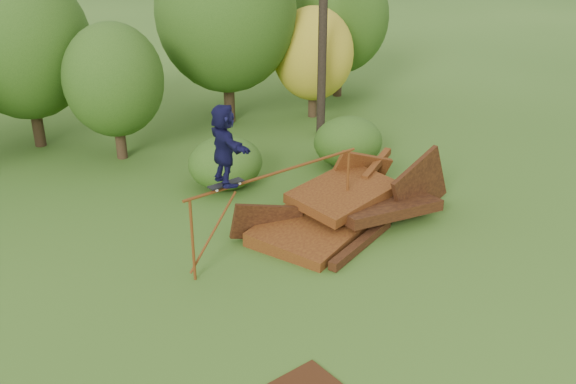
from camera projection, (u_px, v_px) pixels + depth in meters
ground at (375, 292)px, 12.72m from camera, size 240.00×240.00×0.00m
scrap_pile at (345, 208)px, 15.28m from camera, size 5.73×3.41×2.02m
grind_rail at (277, 189)px, 13.75m from camera, size 4.52×0.62×1.85m
skateboard at (226, 184)px, 12.83m from camera, size 0.78×0.30×0.08m
skater at (224, 145)px, 12.48m from camera, size 0.58×1.55×1.64m
tree_1 at (24, 44)px, 18.93m from camera, size 3.92×3.92×5.45m
tree_2 at (114, 80)px, 18.31m from camera, size 2.86×2.86×4.04m
tree_3 at (226, 11)px, 20.90m from camera, size 4.64×4.64×6.44m
tree_4 at (313, 54)px, 22.02m from camera, size 2.79×2.79×3.86m
tree_5 at (340, 16)px, 24.09m from camera, size 3.71×3.71×5.21m
shrub_left at (226, 163)px, 17.08m from camera, size 2.01×1.85×1.39m
shrub_right at (348, 142)px, 18.49m from camera, size 2.04×1.87×1.44m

